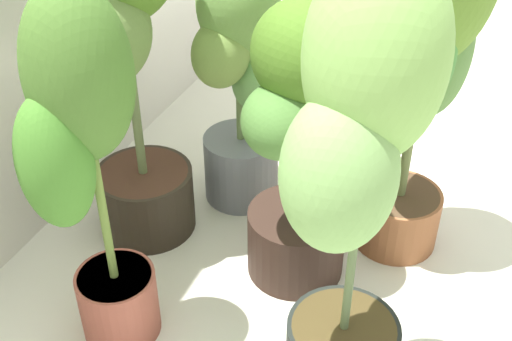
# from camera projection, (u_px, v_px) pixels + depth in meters

# --- Properties ---
(ground_plane) EXTENTS (8.00, 8.00, 0.00)m
(ground_plane) POSITION_uv_depth(u_px,v_px,m) (326.00, 285.00, 1.74)
(ground_plane) COLOR silver
(ground_plane) RESTS_ON ground
(potted_plant_back_center) EXTENTS (0.47, 0.42, 1.03)m
(potted_plant_back_center) POSITION_uv_depth(u_px,v_px,m) (119.00, 33.00, 1.57)
(potted_plant_back_center) COLOR #2B241A
(potted_plant_back_center) RESTS_ON ground
(potted_plant_front_right) EXTENTS (0.41, 0.40, 1.04)m
(potted_plant_front_right) POSITION_uv_depth(u_px,v_px,m) (426.00, 35.00, 1.53)
(potted_plant_front_right) COLOR #945633
(potted_plant_front_right) RESTS_ON ground
(potted_plant_center) EXTENTS (0.36, 0.35, 0.77)m
(potted_plant_center) POSITION_uv_depth(u_px,v_px,m) (297.00, 146.00, 1.55)
(potted_plant_center) COLOR #312018
(potted_plant_center) RESTS_ON ground
(potted_plant_back_right) EXTENTS (0.36, 0.31, 0.78)m
(potted_plant_back_right) POSITION_uv_depth(u_px,v_px,m) (243.00, 70.00, 1.83)
(potted_plant_back_right) COLOR slate
(potted_plant_back_right) RESTS_ON ground
(potted_plant_back_left) EXTENTS (0.31, 0.26, 0.89)m
(potted_plant_back_left) POSITION_uv_depth(u_px,v_px,m) (85.00, 157.00, 1.30)
(potted_plant_back_left) COLOR #974C3C
(potted_plant_back_left) RESTS_ON ground
(potted_plant_front_left) EXTENTS (0.35, 0.31, 1.00)m
(potted_plant_front_left) POSITION_uv_depth(u_px,v_px,m) (355.00, 183.00, 1.15)
(potted_plant_front_left) COLOR black
(potted_plant_front_left) RESTS_ON ground
(nutrient_bottle) EXTENTS (0.09, 0.09, 0.21)m
(nutrient_bottle) POSITION_uv_depth(u_px,v_px,m) (335.00, 155.00, 2.07)
(nutrient_bottle) COLOR #C2621C
(nutrient_bottle) RESTS_ON ground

